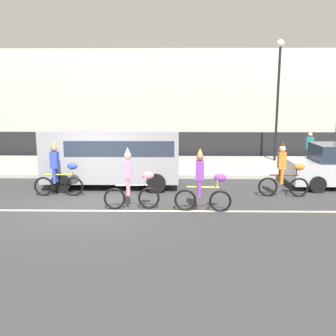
{
  "coord_description": "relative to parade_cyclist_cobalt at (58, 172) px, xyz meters",
  "views": [
    {
      "loc": [
        2.67,
        -11.91,
        3.55
      ],
      "look_at": [
        2.48,
        1.2,
        1.0
      ],
      "focal_mm": 42.0,
      "sensor_mm": 36.0,
      "label": 1
    }
  ],
  "objects": [
    {
      "name": "road_centre_line",
      "position": [
        1.29,
        -1.74,
        -0.84
      ],
      "size": [
        36.0,
        0.14,
        0.01
      ],
      "primitive_type": "cube",
      "color": "beige",
      "rests_on": "ground"
    },
    {
      "name": "building_backdrop",
      "position": [
        0.57,
        16.76,
        2.3
      ],
      "size": [
        28.0,
        8.0,
        6.28
      ],
      "primitive_type": "cube",
      "color": "beige",
      "rests_on": "ground"
    },
    {
      "name": "parade_cyclist_orange",
      "position": [
        7.75,
        0.02,
        0.0
      ],
      "size": [
        1.72,
        0.5,
        1.92
      ],
      "color": "black",
      "rests_on": "ground"
    },
    {
      "name": "parade_cyclist_pink",
      "position": [
        2.69,
        -1.51,
        0.0
      ],
      "size": [
        1.72,
        0.5,
        1.92
      ],
      "color": "black",
      "rests_on": "ground"
    },
    {
      "name": "street_lamp_post",
      "position": [
        9.05,
        6.45,
        3.15
      ],
      "size": [
        0.36,
        0.36,
        5.86
      ],
      "color": "black",
      "rests_on": "sidewalk_curb"
    },
    {
      "name": "ground_plane",
      "position": [
        1.29,
        -1.24,
        -0.84
      ],
      "size": [
        80.0,
        80.0,
        0.0
      ],
      "primitive_type": "plane",
      "color": "#38383A"
    },
    {
      "name": "parade_cyclist_cobalt",
      "position": [
        0.0,
        0.0,
        0.0
      ],
      "size": [
        1.72,
        0.5,
        1.92
      ],
      "color": "black",
      "rests_on": "ground"
    },
    {
      "name": "fence_line",
      "position": [
        1.29,
        8.16,
        -0.14
      ],
      "size": [
        40.0,
        0.08,
        1.4
      ],
      "primitive_type": "cube",
      "color": "black",
      "rests_on": "ground"
    },
    {
      "name": "sidewalk_curb",
      "position": [
        1.29,
        5.26,
        -0.77
      ],
      "size": [
        60.0,
        5.0,
        0.15
      ],
      "primitive_type": "cube",
      "color": "#ADAAA3",
      "rests_on": "ground"
    },
    {
      "name": "parade_cyclist_purple",
      "position": [
        4.85,
        -1.74,
        0.0
      ],
      "size": [
        1.72,
        0.5,
        1.92
      ],
      "color": "black",
      "rests_on": "ground"
    },
    {
      "name": "pedestrian_onlooker",
      "position": [
        10.08,
        4.48,
        0.17
      ],
      "size": [
        0.32,
        0.2,
        1.62
      ],
      "color": "#33333D",
      "rests_on": "sidewalk_curb"
    },
    {
      "name": "parked_van_grey",
      "position": [
        1.71,
        1.46,
        0.44
      ],
      "size": [
        5.0,
        2.22,
        2.18
      ],
      "color": "#99999E",
      "rests_on": "ground"
    }
  ]
}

